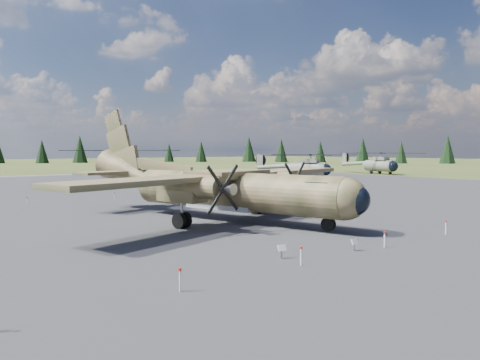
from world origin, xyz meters
TOP-DOWN VIEW (x-y plane):
  - ground at (0.00, 0.00)m, footprint 500.00×500.00m
  - apron at (0.00, 10.00)m, footprint 120.00×120.00m
  - transport_plane at (0.86, -0.35)m, footprint 26.83×23.99m
  - helicopter_near at (12.01, 40.44)m, footprint 21.85×24.35m
  - helicopter_mid at (41.72, 30.06)m, footprint 21.36×21.49m
  - helicopter_far at (63.94, 31.11)m, footprint 19.50×21.57m
  - info_placard_left at (-3.74, -12.00)m, footprint 0.44×0.24m
  - info_placard_right at (0.20, -13.01)m, footprint 0.39×0.17m
  - barrier_fence at (-0.46, -0.08)m, footprint 33.12×29.62m
  - treeline at (1.53, 4.81)m, footprint 338.19×338.42m

SIDE VIEW (x-z plane):
  - ground at x=0.00m, z-range 0.00..0.00m
  - apron at x=0.00m, z-range -0.02..0.02m
  - info_placard_right at x=0.20m, z-range 0.10..0.71m
  - info_placard_left at x=-3.74m, z-range 0.11..0.77m
  - barrier_fence at x=-0.46m, z-range 0.08..0.93m
  - transport_plane at x=0.86m, z-range -1.90..7.02m
  - helicopter_mid at x=41.72m, z-range 0.89..5.13m
  - helicopter_far at x=63.94m, z-range 0.93..5.39m
  - helicopter_near at x=12.01m, z-range 1.06..6.11m
  - treeline at x=1.53m, z-range -0.72..10.27m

